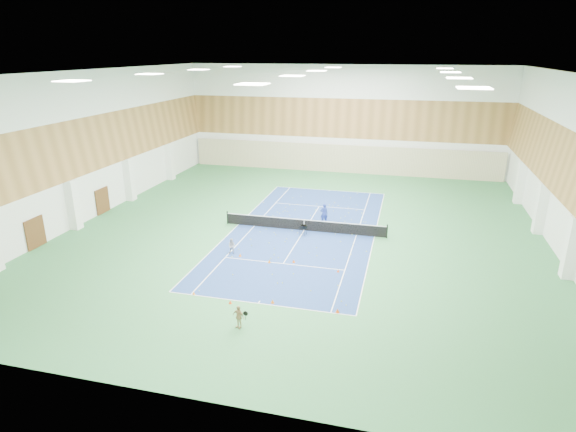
% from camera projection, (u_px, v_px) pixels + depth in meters
% --- Properties ---
extents(ground, '(40.00, 40.00, 0.00)m').
position_uv_depth(ground, '(304.00, 231.00, 37.85)').
color(ground, '#30723F').
rests_on(ground, ground).
extents(room_shell, '(36.00, 40.00, 12.00)m').
position_uv_depth(room_shell, '(305.00, 156.00, 35.89)').
color(room_shell, white).
rests_on(room_shell, ground).
extents(wood_cladding, '(36.00, 40.00, 8.00)m').
position_uv_depth(wood_cladding, '(305.00, 129.00, 35.24)').
color(wood_cladding, '#9F6F3B').
rests_on(wood_cladding, room_shell).
extents(ceiling_light_grid, '(21.40, 25.40, 0.06)m').
position_uv_depth(ceiling_light_grid, '(306.00, 73.00, 33.95)').
color(ceiling_light_grid, white).
rests_on(ceiling_light_grid, room_shell).
extents(court_surface, '(10.97, 23.77, 0.01)m').
position_uv_depth(court_surface, '(304.00, 231.00, 37.85)').
color(court_surface, navy).
rests_on(court_surface, ground).
extents(tennis_balls_scatter, '(10.57, 22.77, 0.07)m').
position_uv_depth(tennis_balls_scatter, '(304.00, 230.00, 37.83)').
color(tennis_balls_scatter, '#CAD524').
rests_on(tennis_balls_scatter, ground).
extents(tennis_net, '(12.80, 0.10, 1.10)m').
position_uv_depth(tennis_net, '(304.00, 224.00, 37.67)').
color(tennis_net, black).
rests_on(tennis_net, ground).
extents(back_curtain, '(35.40, 0.16, 3.20)m').
position_uv_depth(back_curtain, '(341.00, 159.00, 55.41)').
color(back_curtain, '#C6B793').
rests_on(back_curtain, ground).
extents(door_left_a, '(0.08, 1.80, 2.20)m').
position_uv_depth(door_left_a, '(35.00, 233.00, 34.34)').
color(door_left_a, '#593319').
rests_on(door_left_a, ground).
extents(door_left_b, '(0.08, 1.80, 2.20)m').
position_uv_depth(door_left_b, '(103.00, 201.00, 41.67)').
color(door_left_b, '#593319').
rests_on(door_left_b, ground).
extents(coach, '(0.72, 0.59, 1.70)m').
position_uv_depth(coach, '(324.00, 214.00, 39.18)').
color(coach, navy).
rests_on(coach, ground).
extents(child_court, '(0.57, 0.45, 1.11)m').
position_uv_depth(child_court, '(232.00, 246.00, 33.41)').
color(child_court, '#9798A0').
rests_on(child_court, ground).
extents(child_apron, '(0.79, 0.53, 1.25)m').
position_uv_depth(child_apron, '(239.00, 317.00, 24.46)').
color(child_apron, tan).
rests_on(child_apron, ground).
extents(ball_cart, '(0.56, 0.56, 0.80)m').
position_uv_depth(ball_cart, '(303.00, 230.00, 36.85)').
color(ball_cart, black).
rests_on(ball_cart, ground).
extents(cone_svc_a, '(0.20, 0.20, 0.22)m').
position_uv_depth(cone_svc_a, '(240.00, 255.00, 33.08)').
color(cone_svc_a, orange).
rests_on(cone_svc_a, ground).
extents(cone_svc_b, '(0.21, 0.21, 0.23)m').
position_uv_depth(cone_svc_b, '(269.00, 261.00, 32.09)').
color(cone_svc_b, orange).
rests_on(cone_svc_b, ground).
extents(cone_svc_c, '(0.21, 0.21, 0.23)m').
position_uv_depth(cone_svc_c, '(294.00, 261.00, 32.12)').
color(cone_svc_c, '#E8530C').
rests_on(cone_svc_c, ground).
extents(cone_svc_d, '(0.18, 0.18, 0.20)m').
position_uv_depth(cone_svc_d, '(338.00, 271.00, 30.75)').
color(cone_svc_d, '#E9400C').
rests_on(cone_svc_d, ground).
extents(cone_base_a, '(0.18, 0.18, 0.20)m').
position_uv_depth(cone_base_a, '(194.00, 293.00, 27.93)').
color(cone_base_a, orange).
rests_on(cone_base_a, ground).
extents(cone_base_b, '(0.19, 0.19, 0.21)m').
position_uv_depth(cone_base_b, '(230.00, 302.00, 26.93)').
color(cone_base_b, '#FF410D').
rests_on(cone_base_b, ground).
extents(cone_base_c, '(0.21, 0.21, 0.23)m').
position_uv_depth(cone_base_c, '(273.00, 301.00, 26.97)').
color(cone_base_c, orange).
rests_on(cone_base_c, ground).
extents(cone_base_d, '(0.23, 0.23, 0.25)m').
position_uv_depth(cone_base_d, '(338.00, 311.00, 25.99)').
color(cone_base_d, '#D84A0B').
rests_on(cone_base_d, ground).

